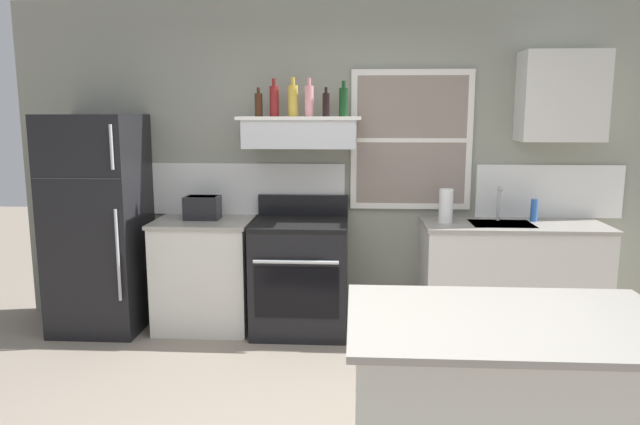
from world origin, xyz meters
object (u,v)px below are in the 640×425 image
kitchen_island (506,416)px  paper_towel_roll (446,206)px  bottle_champagne_gold_foil (293,100)px  bottle_rose_pink (309,100)px  bottle_brown_stout (259,104)px  stove_range (300,275)px  bottle_balsamic_dark (326,104)px  dish_soap_bottle (534,210)px  bottle_dark_green_wine (344,102)px  refrigerator (99,224)px  bottle_red_label_wine (274,101)px  toaster (202,207)px

kitchen_island → paper_towel_roll: bearing=88.7°
bottle_champagne_gold_foil → bottle_rose_pink: bearing=-8.2°
bottle_brown_stout → bottle_rose_pink: 0.41m
stove_range → kitchen_island: bearing=-63.0°
bottle_champagne_gold_foil → bottle_balsamic_dark: bearing=-5.0°
dish_soap_bottle → bottle_dark_green_wine: bearing=180.0°
paper_towel_roll → refrigerator: bearing=-178.8°
bottle_balsamic_dark → paper_towel_roll: (0.96, -0.05, -0.80)m
bottle_balsamic_dark → kitchen_island: bottle_balsamic_dark is taller
bottle_brown_stout → bottle_red_label_wine: bottle_red_label_wine is taller
bottle_balsamic_dark → bottle_rose_pink: bearing=178.1°
bottle_rose_pink → bottle_dark_green_wine: (0.27, 0.05, -0.01)m
bottle_dark_green_wine → kitchen_island: bearing=-71.6°
toaster → kitchen_island: 3.02m
refrigerator → bottle_brown_stout: (1.31, 0.12, 0.96)m
refrigerator → stove_range: size_ratio=1.62×
bottle_champagne_gold_foil → kitchen_island: (1.17, -2.28, -1.42)m
bottle_brown_stout → dish_soap_bottle: size_ratio=1.26×
bottle_rose_pink → kitchen_island: size_ratio=0.21×
bottle_balsamic_dark → bottle_dark_green_wine: bearing=21.4°
bottle_balsamic_dark → bottle_brown_stout: bearing=178.7°
bottle_champagne_gold_foil → paper_towel_roll: 1.48m
refrigerator → bottle_rose_pink: (1.72, 0.11, 0.99)m
stove_range → bottle_brown_stout: (-0.34, 0.10, 1.38)m
bottle_brown_stout → paper_towel_roll: bottle_brown_stout is taller
toaster → bottle_brown_stout: size_ratio=1.31×
bottle_dark_green_wine → bottle_red_label_wine: bearing=-176.8°
paper_towel_roll → kitchen_island: (-0.05, -2.21, -0.59)m
paper_towel_roll → kitchen_island: paper_towel_roll is taller
refrigerator → stove_range: 1.70m
bottle_red_label_wine → bottle_brown_stout: bearing=-175.0°
refrigerator → stove_range: refrigerator is taller
bottle_champagne_gold_foil → paper_towel_roll: bearing=-3.3°
refrigerator → kitchen_island: (2.76, -2.15, -0.42)m
bottle_champagne_gold_foil → bottle_balsamic_dark: size_ratio=1.34×
toaster → bottle_brown_stout: (0.48, 0.02, 0.83)m
bottle_brown_stout → bottle_champagne_gold_foil: (0.27, 0.01, 0.03)m
bottle_champagne_gold_foil → bottle_balsamic_dark: 0.27m
toaster → bottle_red_label_wine: size_ratio=1.00×
bottle_brown_stout → bottle_dark_green_wine: bottle_dark_green_wine is taller
bottle_brown_stout → bottle_rose_pink: bottle_rose_pink is taller
bottle_champagne_gold_foil → stove_range: bearing=-60.2°
bottle_rose_pink → refrigerator: bearing=-176.3°
bottle_champagne_gold_foil → dish_soap_bottle: bearing=0.9°
refrigerator → bottle_red_label_wine: size_ratio=5.94×
toaster → bottle_champagne_gold_foil: bottle_champagne_gold_foil is taller
bottle_dark_green_wine → stove_range: bearing=-158.0°
refrigerator → bottle_champagne_gold_foil: bearing=4.7°
stove_range → toaster: bearing=174.5°
refrigerator → bottle_red_label_wine: bearing=5.1°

